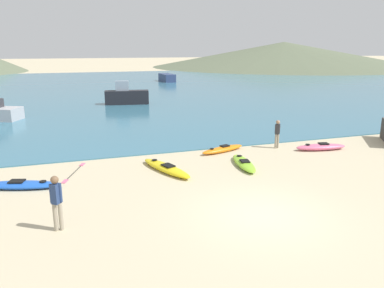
{
  "coord_description": "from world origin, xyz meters",
  "views": [
    {
      "loc": [
        -5.92,
        -10.22,
        5.45
      ],
      "look_at": [
        0.18,
        7.95,
        0.5
      ],
      "focal_mm": 35.0,
      "sensor_mm": 36.0,
      "label": 1
    }
  ],
  "objects_px": {
    "kayak_on_sand_1": "(166,168)",
    "moored_boat_0": "(167,78)",
    "kayak_on_sand_4": "(223,149)",
    "moored_boat_1": "(126,96)",
    "kayak_on_sand_2": "(21,185)",
    "loose_paddle": "(74,172)",
    "kayak_on_sand_0": "(321,147)",
    "person_near_foreground": "(56,200)",
    "person_near_waterline": "(277,132)",
    "kayak_on_sand_3": "(244,163)"
  },
  "relations": [
    {
      "from": "kayak_on_sand_1",
      "to": "moored_boat_0",
      "type": "relative_size",
      "value": 0.75
    },
    {
      "from": "kayak_on_sand_4",
      "to": "moored_boat_1",
      "type": "distance_m",
      "value": 19.02
    },
    {
      "from": "kayak_on_sand_4",
      "to": "kayak_on_sand_1",
      "type": "bearing_deg",
      "value": -149.82
    },
    {
      "from": "kayak_on_sand_2",
      "to": "moored_boat_1",
      "type": "relative_size",
      "value": 0.75
    },
    {
      "from": "moored_boat_0",
      "to": "loose_paddle",
      "type": "bearing_deg",
      "value": -110.03
    },
    {
      "from": "kayak_on_sand_0",
      "to": "person_near_foreground",
      "type": "distance_m",
      "value": 14.55
    },
    {
      "from": "kayak_on_sand_1",
      "to": "person_near_waterline",
      "type": "height_order",
      "value": "person_near_waterline"
    },
    {
      "from": "moored_boat_0",
      "to": "loose_paddle",
      "type": "distance_m",
      "value": 46.13
    },
    {
      "from": "kayak_on_sand_0",
      "to": "moored_boat_1",
      "type": "height_order",
      "value": "moored_boat_1"
    },
    {
      "from": "kayak_on_sand_4",
      "to": "moored_boat_0",
      "type": "xyz_separation_m",
      "value": [
        8.1,
        42.26,
        0.52
      ]
    },
    {
      "from": "kayak_on_sand_3",
      "to": "moored_boat_0",
      "type": "bearing_deg",
      "value": 79.73
    },
    {
      "from": "kayak_on_sand_3",
      "to": "kayak_on_sand_4",
      "type": "xyz_separation_m",
      "value": [
        0.03,
        2.6,
        0.01
      ]
    },
    {
      "from": "kayak_on_sand_2",
      "to": "moored_boat_1",
      "type": "distance_m",
      "value": 22.58
    },
    {
      "from": "kayak_on_sand_0",
      "to": "kayak_on_sand_3",
      "type": "distance_m",
      "value": 5.42
    },
    {
      "from": "kayak_on_sand_1",
      "to": "kayak_on_sand_2",
      "type": "bearing_deg",
      "value": -177.83
    },
    {
      "from": "kayak_on_sand_2",
      "to": "person_near_waterline",
      "type": "distance_m",
      "value": 13.11
    },
    {
      "from": "kayak_on_sand_2",
      "to": "person_near_waterline",
      "type": "xyz_separation_m",
      "value": [
        12.91,
        2.15,
        0.77
      ]
    },
    {
      "from": "kayak_on_sand_1",
      "to": "kayak_on_sand_2",
      "type": "distance_m",
      "value": 6.04
    },
    {
      "from": "kayak_on_sand_1",
      "to": "loose_paddle",
      "type": "relative_size",
      "value": 1.32
    },
    {
      "from": "kayak_on_sand_4",
      "to": "moored_boat_1",
      "type": "relative_size",
      "value": 0.65
    },
    {
      "from": "kayak_on_sand_1",
      "to": "kayak_on_sand_2",
      "type": "xyz_separation_m",
      "value": [
        -6.03,
        -0.23,
        -0.01
      ]
    },
    {
      "from": "kayak_on_sand_0",
      "to": "kayak_on_sand_2",
      "type": "height_order",
      "value": "kayak_on_sand_0"
    },
    {
      "from": "kayak_on_sand_0",
      "to": "moored_boat_0",
      "type": "height_order",
      "value": "moored_boat_0"
    },
    {
      "from": "kayak_on_sand_3",
      "to": "moored_boat_1",
      "type": "xyz_separation_m",
      "value": [
        -2.17,
        21.47,
        0.72
      ]
    },
    {
      "from": "kayak_on_sand_3",
      "to": "person_near_foreground",
      "type": "relative_size",
      "value": 1.66
    },
    {
      "from": "kayak_on_sand_1",
      "to": "moored_boat_1",
      "type": "xyz_separation_m",
      "value": [
        1.52,
        21.04,
        0.7
      ]
    },
    {
      "from": "kayak_on_sand_0",
      "to": "kayak_on_sand_2",
      "type": "distance_m",
      "value": 15.04
    },
    {
      "from": "kayak_on_sand_1",
      "to": "kayak_on_sand_3",
      "type": "relative_size",
      "value": 1.2
    },
    {
      "from": "moored_boat_0",
      "to": "moored_boat_1",
      "type": "xyz_separation_m",
      "value": [
        -10.3,
        -23.39,
        0.18
      ]
    },
    {
      "from": "person_near_foreground",
      "to": "kayak_on_sand_0",
      "type": "bearing_deg",
      "value": 21.25
    },
    {
      "from": "kayak_on_sand_4",
      "to": "kayak_on_sand_0",
      "type": "bearing_deg",
      "value": -14.6
    },
    {
      "from": "kayak_on_sand_3",
      "to": "kayak_on_sand_0",
      "type": "bearing_deg",
      "value": 13.16
    },
    {
      "from": "person_near_waterline",
      "to": "loose_paddle",
      "type": "height_order",
      "value": "person_near_waterline"
    },
    {
      "from": "person_near_foreground",
      "to": "moored_boat_0",
      "type": "xyz_separation_m",
      "value": [
        16.39,
        48.9,
        -0.34
      ]
    },
    {
      "from": "kayak_on_sand_3",
      "to": "person_near_waterline",
      "type": "relative_size",
      "value": 1.84
    },
    {
      "from": "kayak_on_sand_4",
      "to": "person_near_waterline",
      "type": "bearing_deg",
      "value": -4.37
    },
    {
      "from": "kayak_on_sand_0",
      "to": "loose_paddle",
      "type": "height_order",
      "value": "kayak_on_sand_0"
    },
    {
      "from": "kayak_on_sand_0",
      "to": "moored_boat_1",
      "type": "bearing_deg",
      "value": 110.2
    },
    {
      "from": "kayak_on_sand_0",
      "to": "loose_paddle",
      "type": "relative_size",
      "value": 1.09
    },
    {
      "from": "loose_paddle",
      "to": "person_near_waterline",
      "type": "bearing_deg",
      "value": 4.37
    },
    {
      "from": "kayak_on_sand_3",
      "to": "person_near_waterline",
      "type": "distance_m",
      "value": 4.04
    },
    {
      "from": "kayak_on_sand_2",
      "to": "kayak_on_sand_4",
      "type": "height_order",
      "value": "kayak_on_sand_4"
    },
    {
      "from": "kayak_on_sand_3",
      "to": "person_near_waterline",
      "type": "height_order",
      "value": "person_near_waterline"
    },
    {
      "from": "person_near_waterline",
      "to": "moored_boat_0",
      "type": "relative_size",
      "value": 0.34
    },
    {
      "from": "moored_boat_0",
      "to": "kayak_on_sand_1",
      "type": "bearing_deg",
      "value": -104.9
    },
    {
      "from": "kayak_on_sand_3",
      "to": "kayak_on_sand_2",
      "type": "bearing_deg",
      "value": 178.79
    },
    {
      "from": "kayak_on_sand_1",
      "to": "moored_boat_0",
      "type": "bearing_deg",
      "value": 75.1
    },
    {
      "from": "kayak_on_sand_0",
      "to": "kayak_on_sand_4",
      "type": "height_order",
      "value": "kayak_on_sand_0"
    },
    {
      "from": "person_near_waterline",
      "to": "kayak_on_sand_4",
      "type": "bearing_deg",
      "value": 175.63
    },
    {
      "from": "kayak_on_sand_3",
      "to": "person_near_foreground",
      "type": "distance_m",
      "value": 9.24
    }
  ]
}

